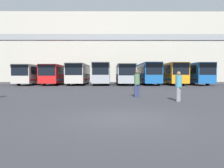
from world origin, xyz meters
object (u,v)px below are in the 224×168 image
bus_slot_2 (79,73)px  bus_slot_6 (170,73)px  bus_slot_4 (125,73)px  bus_slot_0 (33,74)px  bus_slot_1 (57,74)px  bus_slot_7 (192,73)px  bus_slot_5 (148,73)px  pedestrian_mid_left (137,83)px  pedestrian_mid_right (179,86)px  bus_slot_3 (102,73)px

bus_slot_2 → bus_slot_6: size_ratio=0.89×
bus_slot_4 → bus_slot_6: size_ratio=1.07×
bus_slot_0 → bus_slot_2: (7.30, -0.25, 0.09)m
bus_slot_1 → bus_slot_7: (21.89, -0.17, 0.14)m
bus_slot_5 → pedestrian_mid_left: 20.30m
bus_slot_7 → pedestrian_mid_right: 24.57m
pedestrian_mid_left → pedestrian_mid_right: (2.12, -2.43, -0.06)m
bus_slot_4 → bus_slot_7: 10.95m
bus_slot_2 → bus_slot_1: bearing=167.3°
pedestrian_mid_left → bus_slot_6: bearing=-137.3°
bus_slot_2 → pedestrian_mid_left: bearing=-70.8°
bus_slot_3 → bus_slot_7: 14.60m
bus_slot_4 → bus_slot_2: bearing=-171.6°
bus_slot_2 → bus_slot_7: size_ratio=0.89×
bus_slot_6 → bus_slot_7: size_ratio=1.00×
bus_slot_4 → bus_slot_6: 7.31m
bus_slot_5 → bus_slot_3: bearing=177.7°
bus_slot_6 → pedestrian_mid_left: size_ratio=6.19×
bus_slot_0 → bus_slot_1: bus_slot_1 is taller
bus_slot_2 → pedestrian_mid_right: bearing=-67.9°
bus_slot_2 → bus_slot_3: bearing=7.9°
bus_slot_7 → pedestrian_mid_right: size_ratio=6.57×
bus_slot_3 → bus_slot_7: (14.59, 0.14, -0.01)m
bus_slot_2 → bus_slot_7: bus_slot_7 is taller
bus_slot_1 → bus_slot_0: bearing=-171.0°
pedestrian_mid_right → bus_slot_0: bearing=77.8°
bus_slot_1 → bus_slot_2: (3.65, -0.82, 0.09)m
pedestrian_mid_left → bus_slot_7: bearing=-145.7°
bus_slot_1 → bus_slot_5: 14.61m
bus_slot_5 → bus_slot_0: bearing=179.9°
bus_slot_4 → pedestrian_mid_right: size_ratio=7.06×
bus_slot_2 → pedestrian_mid_left: (6.85, -19.65, -0.86)m
bus_slot_3 → bus_slot_5: size_ratio=1.06×
bus_slot_0 → pedestrian_mid_right: (16.27, -22.33, -0.83)m
bus_slot_0 → pedestrian_mid_right: size_ratio=6.11×
bus_slot_3 → pedestrian_mid_left: size_ratio=6.03×
pedestrian_mid_left → pedestrian_mid_right: bearing=104.6°
bus_slot_2 → bus_slot_4: size_ratio=0.82×
bus_slot_4 → pedestrian_mid_left: 20.75m
bus_slot_1 → pedestrian_mid_left: bearing=-62.8°
bus_slot_5 → pedestrian_mid_right: bus_slot_5 is taller
bus_slot_5 → pedestrian_mid_right: size_ratio=6.07×
bus_slot_2 → bus_slot_3: (3.65, 0.50, 0.06)m
bus_slot_5 → bus_slot_7: bearing=3.4°
bus_slot_3 → pedestrian_mid_right: bus_slot_3 is taller
bus_slot_1 → bus_slot_4: (10.95, 0.25, 0.05)m
bus_slot_0 → bus_slot_6: bearing=1.1°
bus_slot_1 → pedestrian_mid_right: size_ratio=6.77×
bus_slot_1 → bus_slot_3: size_ratio=1.06×
bus_slot_3 → pedestrian_mid_left: bearing=-81.0°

